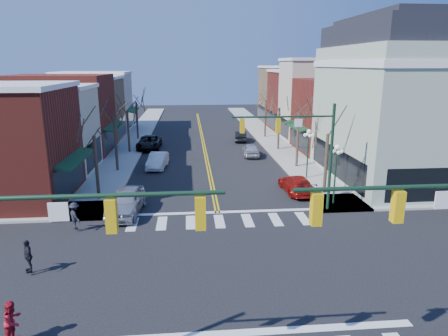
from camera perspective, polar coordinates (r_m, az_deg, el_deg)
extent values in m
plane|color=black|center=(19.77, 0.79, -14.44)|extent=(160.00, 160.00, 0.00)
cube|color=#9E9B93|center=(39.01, -15.22, -0.02)|extent=(3.50, 70.00, 0.15)
cube|color=#9E9B93|center=(39.81, 10.41, 0.55)|extent=(3.50, 70.00, 0.15)
cube|color=#BEB59D|center=(39.59, -25.39, 4.73)|extent=(10.00, 7.00, 7.50)
cube|color=maroon|center=(47.04, -22.20, 7.04)|extent=(10.00, 9.00, 8.50)
cube|color=olive|center=(54.97, -19.72, 7.85)|extent=(10.00, 7.50, 7.80)
cube|color=#BEB59D|center=(62.45, -18.00, 8.90)|extent=(10.00, 8.00, 8.20)
cube|color=maroon|center=(46.63, 16.83, 7.13)|extent=(10.00, 8.50, 8.00)
cube|color=#BEB59D|center=(53.75, 13.86, 9.32)|extent=(10.00, 7.00, 10.00)
cube|color=maroon|center=(60.93, 11.54, 9.33)|extent=(10.00, 8.00, 8.50)
cube|color=olive|center=(68.60, 9.65, 10.19)|extent=(10.00, 8.00, 9.00)
cube|color=#A3B39B|center=(36.82, 24.92, 6.90)|extent=(12.00, 14.00, 11.00)
cube|color=white|center=(36.59, 25.62, 13.25)|extent=(12.25, 14.25, 0.50)
cube|color=black|center=(36.66, 26.03, 16.83)|extent=(11.40, 13.40, 1.80)
cube|color=black|center=(36.74, 26.23, 18.53)|extent=(9.80, 11.80, 0.60)
cylinder|color=#14331E|center=(10.56, -17.72, -3.79)|extent=(6.50, 0.12, 0.12)
cube|color=gold|center=(10.67, -15.78, -6.58)|extent=(0.28, 0.28, 0.90)
cube|color=gold|center=(10.48, -3.40, -6.42)|extent=(0.28, 0.28, 0.90)
cylinder|color=#14331E|center=(11.89, 25.20, -2.46)|extent=(6.50, 0.12, 0.12)
cube|color=gold|center=(11.90, 23.56, -5.06)|extent=(0.28, 0.28, 0.90)
cube|color=gold|center=(11.00, 13.04, -5.75)|extent=(0.28, 0.28, 0.90)
cylinder|color=#14331E|center=(26.93, 15.01, 1.25)|extent=(0.20, 0.20, 7.20)
cylinder|color=#14331E|center=(25.49, 8.49, 7.26)|extent=(6.50, 0.12, 0.12)
cube|color=gold|center=(25.50, 7.73, 6.04)|extent=(0.28, 0.28, 0.90)
cube|color=gold|center=(25.09, 2.63, 6.02)|extent=(0.28, 0.28, 0.90)
cylinder|color=#14331E|center=(28.59, 15.57, -1.33)|extent=(0.12, 0.12, 4.00)
sphere|color=white|center=(28.10, 15.86, 2.89)|extent=(0.36, 0.36, 0.36)
cylinder|color=#14331E|center=(34.55, 11.85, 1.62)|extent=(0.12, 0.12, 4.00)
sphere|color=white|center=(34.14, 12.03, 5.13)|extent=(0.36, 0.36, 0.36)
cylinder|color=#382B21|center=(29.83, -17.73, -0.08)|extent=(0.24, 0.24, 4.76)
cylinder|color=#382B21|center=(37.45, -15.20, 3.23)|extent=(0.24, 0.24, 5.04)
cylinder|color=#382B21|center=(45.27, -13.49, 4.93)|extent=(0.24, 0.24, 4.55)
cylinder|color=#382B21|center=(53.08, -12.30, 6.58)|extent=(0.24, 0.24, 4.90)
cylinder|color=#382B21|center=(30.85, 14.35, 0.50)|extent=(0.24, 0.24, 4.62)
cylinder|color=#382B21|center=(38.24, 10.46, 3.84)|extent=(0.24, 0.24, 5.18)
cylinder|color=#382B21|center=(45.91, 7.82, 5.51)|extent=(0.24, 0.24, 4.83)
cylinder|color=#382B21|center=(53.64, 5.93, 6.95)|extent=(0.24, 0.24, 4.97)
imported|color=#B5B5BA|center=(27.08, -13.83, -4.65)|extent=(2.43, 5.16, 1.71)
imported|color=silver|center=(38.37, -9.46, 1.05)|extent=(2.00, 4.49, 1.43)
imported|color=black|center=(47.23, -10.64, 3.61)|extent=(2.68, 5.54, 1.52)
imported|color=#9C140E|center=(31.12, 10.28, -2.28)|extent=(2.11, 4.70, 1.34)
imported|color=silver|center=(42.87, 3.85, 2.62)|extent=(1.85, 4.13, 1.38)
imported|color=black|center=(51.16, 2.38, 4.57)|extent=(1.83, 4.14, 1.32)
imported|color=#AD1222|center=(16.60, -27.92, -18.77)|extent=(0.75, 0.87, 1.56)
imported|color=black|center=(21.13, -26.21, -11.18)|extent=(0.79, 1.00, 1.58)
imported|color=black|center=(25.15, -20.52, -6.42)|extent=(1.13, 1.21, 1.64)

